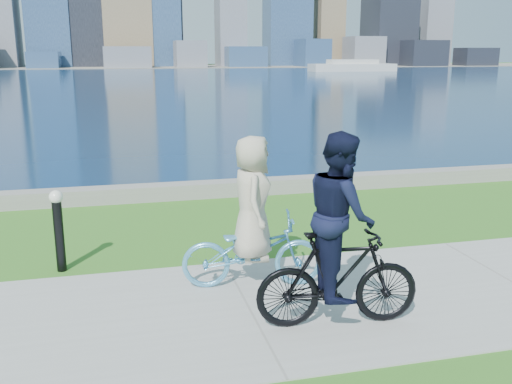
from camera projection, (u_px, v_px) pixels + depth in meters
ground at (249, 310)px, 7.59m from camera, size 320.00×320.00×0.00m
concrete_path at (249, 309)px, 7.59m from camera, size 80.00×3.50×0.02m
seawall at (189, 190)px, 13.40m from camera, size 90.00×0.50×0.35m
bay_water at (126, 78)px, 75.48m from camera, size 320.00×131.00×0.01m
far_shore at (120, 67)px, 130.16m from camera, size 320.00×30.00×0.12m
ferry_far at (352, 66)px, 100.61m from camera, size 15.18×4.34×2.06m
bollard_lamp at (58, 225)px, 8.78m from camera, size 0.21×0.21×1.30m
cyclist_woman at (252, 232)px, 8.14m from camera, size 1.03×2.12×2.20m
cyclist_man at (339, 247)px, 6.90m from camera, size 0.85×2.08×2.43m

